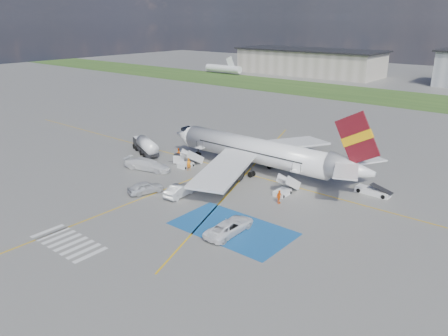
{
  "coord_description": "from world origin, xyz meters",
  "views": [
    {
      "loc": [
        38.2,
        -39.74,
        23.21
      ],
      "look_at": [
        2.01,
        4.14,
        3.5
      ],
      "focal_mm": 35.0,
      "sensor_mm": 36.0,
      "label": 1
    }
  ],
  "objects_px": {
    "gpu_cart": "(180,160)",
    "car_silver_b": "(180,190)",
    "airliner": "(262,152)",
    "van_white_a": "(230,225)",
    "van_white_b": "(147,163)",
    "belt_loader": "(373,192)",
    "fuel_tanker": "(146,147)",
    "car_silver_a": "(146,187)"
  },
  "relations": [
    {
      "from": "belt_loader",
      "to": "van_white_a",
      "type": "relative_size",
      "value": 0.93
    },
    {
      "from": "fuel_tanker",
      "to": "gpu_cart",
      "type": "bearing_deg",
      "value": 23.28
    },
    {
      "from": "car_silver_b",
      "to": "van_white_a",
      "type": "distance_m",
      "value": 12.66
    },
    {
      "from": "airliner",
      "to": "van_white_b",
      "type": "xyz_separation_m",
      "value": [
        -14.81,
        -10.54,
        -2.2
      ]
    },
    {
      "from": "airliner",
      "to": "fuel_tanker",
      "type": "height_order",
      "value": "airliner"
    },
    {
      "from": "car_silver_b",
      "to": "van_white_a",
      "type": "height_order",
      "value": "van_white_a"
    },
    {
      "from": "car_silver_a",
      "to": "van_white_b",
      "type": "xyz_separation_m",
      "value": [
        -7.29,
        6.71,
        0.35
      ]
    },
    {
      "from": "van_white_b",
      "to": "gpu_cart",
      "type": "bearing_deg",
      "value": -31.81
    },
    {
      "from": "belt_loader",
      "to": "car_silver_b",
      "type": "xyz_separation_m",
      "value": [
        -20.12,
        -17.49,
        0.47
      ]
    },
    {
      "from": "fuel_tanker",
      "to": "car_silver_a",
      "type": "distance_m",
      "value": 18.83
    },
    {
      "from": "fuel_tanker",
      "to": "belt_loader",
      "type": "xyz_separation_m",
      "value": [
        38.8,
        7.43,
        -0.89
      ]
    },
    {
      "from": "belt_loader",
      "to": "van_white_b",
      "type": "relative_size",
      "value": 0.83
    },
    {
      "from": "gpu_cart",
      "to": "van_white_b",
      "type": "relative_size",
      "value": 0.37
    },
    {
      "from": "car_silver_b",
      "to": "van_white_a",
      "type": "relative_size",
      "value": 0.95
    },
    {
      "from": "airliner",
      "to": "car_silver_b",
      "type": "xyz_separation_m",
      "value": [
        -3.08,
        -14.97,
        -2.54
      ]
    },
    {
      "from": "airliner",
      "to": "car_silver_a",
      "type": "relative_size",
      "value": 7.43
    },
    {
      "from": "fuel_tanker",
      "to": "van_white_b",
      "type": "xyz_separation_m",
      "value": [
        6.94,
        -5.62,
        -0.07
      ]
    },
    {
      "from": "car_silver_a",
      "to": "car_silver_b",
      "type": "height_order",
      "value": "car_silver_b"
    },
    {
      "from": "fuel_tanker",
      "to": "car_silver_a",
      "type": "xyz_separation_m",
      "value": [
        14.23,
        -12.33,
        -0.42
      ]
    },
    {
      "from": "fuel_tanker",
      "to": "van_white_a",
      "type": "bearing_deg",
      "value": -0.48
    },
    {
      "from": "van_white_a",
      "to": "car_silver_b",
      "type": "bearing_deg",
      "value": -20.81
    },
    {
      "from": "gpu_cart",
      "to": "car_silver_a",
      "type": "xyz_separation_m",
      "value": [
        5.48,
        -12.18,
        0.11
      ]
    },
    {
      "from": "gpu_cart",
      "to": "car_silver_b",
      "type": "xyz_separation_m",
      "value": [
        9.92,
        -9.9,
        0.11
      ]
    },
    {
      "from": "airliner",
      "to": "belt_loader",
      "type": "relative_size",
      "value": 7.26
    },
    {
      "from": "van_white_a",
      "to": "van_white_b",
      "type": "xyz_separation_m",
      "value": [
        -23.72,
        8.52,
        0.17
      ]
    },
    {
      "from": "gpu_cart",
      "to": "airliner",
      "type": "bearing_deg",
      "value": -2.32
    },
    {
      "from": "fuel_tanker",
      "to": "airliner",
      "type": "bearing_deg",
      "value": 37.02
    },
    {
      "from": "car_silver_b",
      "to": "van_white_a",
      "type": "bearing_deg",
      "value": 155.89
    },
    {
      "from": "gpu_cart",
      "to": "belt_loader",
      "type": "relative_size",
      "value": 0.45
    },
    {
      "from": "car_silver_b",
      "to": "belt_loader",
      "type": "bearing_deg",
      "value": -144.3
    },
    {
      "from": "car_silver_a",
      "to": "car_silver_b",
      "type": "relative_size",
      "value": 0.96
    },
    {
      "from": "van_white_a",
      "to": "car_silver_a",
      "type": "bearing_deg",
      "value": -8.28
    },
    {
      "from": "airliner",
      "to": "van_white_b",
      "type": "relative_size",
      "value": 6.04
    },
    {
      "from": "airliner",
      "to": "belt_loader",
      "type": "xyz_separation_m",
      "value": [
        17.05,
        2.51,
        -3.02
      ]
    },
    {
      "from": "van_white_a",
      "to": "van_white_b",
      "type": "distance_m",
      "value": 25.2
    },
    {
      "from": "van_white_a",
      "to": "van_white_b",
      "type": "height_order",
      "value": "van_white_b"
    },
    {
      "from": "car_silver_a",
      "to": "fuel_tanker",
      "type": "bearing_deg",
      "value": -22.02
    },
    {
      "from": "belt_loader",
      "to": "car_silver_b",
      "type": "distance_m",
      "value": 26.66
    },
    {
      "from": "airliner",
      "to": "van_white_a",
      "type": "bearing_deg",
      "value": -64.95
    },
    {
      "from": "gpu_cart",
      "to": "van_white_b",
      "type": "xyz_separation_m",
      "value": [
        -1.81,
        -5.47,
        0.46
      ]
    },
    {
      "from": "airliner",
      "to": "gpu_cart",
      "type": "height_order",
      "value": "airliner"
    },
    {
      "from": "van_white_a",
      "to": "van_white_b",
      "type": "bearing_deg",
      "value": -21.74
    }
  ]
}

